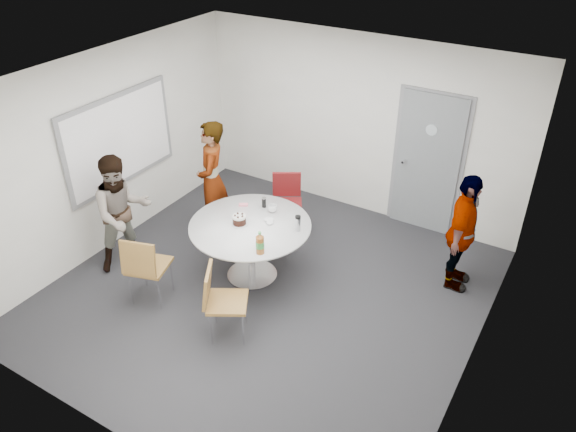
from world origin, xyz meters
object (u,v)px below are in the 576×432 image
Objects in this scene: chair_near_left at (144,264)px; whiteboard at (120,140)px; door at (427,164)px; table at (251,232)px; chair_near_right at (219,296)px; person_right at (462,233)px; person_left at (123,213)px; person_main at (212,180)px; chair_far at (287,197)px.

whiteboard is at bearing 122.97° from chair_near_left.
door reaches higher than table.
person_right reaches higher than chair_near_right.
whiteboard reaches higher than person_left.
person_right is (3.35, 0.59, -0.08)m from person_main.
person_right is at bearing 68.36° from person_main.
table is 0.96× the size of person_left.
table is at bearing -42.61° from person_left.
table is (-1.44, -2.30, -0.34)m from door.
whiteboard is 2.08× the size of chair_near_right.
person_left is at bearing 21.89° from chair_far.
whiteboard is 1.06m from person_left.
table is at bearing 36.54° from chair_near_left.
person_main is at bearing 150.57° from table.
chair_near_left is (-2.24, -3.39, -0.44)m from door.
chair_far is (1.91, 1.18, -0.90)m from whiteboard.
person_left reaches higher than chair_near_left.
person_main is at bearing 2.71° from person_left.
chair_far is (0.60, 2.28, -0.04)m from chair_near_left.
door is 2.74m from table.
door is 2.32× the size of chair_near_right.
person_left is 4.27m from person_right.
person_left is at bearing -158.79° from table.
chair_near_left is 0.61× the size of person_right.
chair_near_right is (0.29, -1.07, -0.13)m from table.
table is 1.71× the size of chair_far.
person_left is 1.02× the size of person_right.
whiteboard is at bearing 66.78° from person_left.
chair_far is 0.56× the size of person_left.
chair_near_right is at bearing 133.38° from person_right.
person_main is at bearing 28.27° from whiteboard.
whiteboard is 1.93m from chair_near_left.
person_right is at bearing 108.50° from chair_near_right.
table is at bearing 165.13° from chair_near_right.
door reaches higher than person_main.
person_main is (-0.25, 1.68, 0.28)m from chair_near_left.
chair_near_right is 0.58× the size of person_right.
person_right reaches higher than table.
table is at bearing 68.67° from chair_far.
person_main reaches higher than chair_near_left.
chair_near_right is at bearing -75.02° from table.
person_main reaches higher than table.
chair_far is (-0.20, 1.20, -0.14)m from table.
chair_near_right is at bearing 7.11° from person_main.
person_right is (3.87, 1.80, -0.02)m from person_left.
chair_near_left is 0.55× the size of person_main.
door is at bearing 32.66° from whiteboard.
table is 1.69m from person_left.
chair_near_right is 0.57× the size of person_left.
person_right is (0.85, -1.12, -0.24)m from door.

